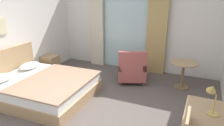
% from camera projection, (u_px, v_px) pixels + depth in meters
% --- Properties ---
extents(ground, '(5.64, 6.78, 0.10)m').
position_uv_depth(ground, '(86.00, 120.00, 4.03)').
color(ground, '#564C47').
extents(wall_back, '(5.24, 0.12, 2.53)m').
position_uv_depth(wall_back, '(136.00, 29.00, 6.30)').
color(wall_back, silver).
rests_on(wall_back, ground).
extents(balcony_glass_door, '(1.51, 0.02, 2.23)m').
position_uv_depth(balcony_glass_door, '(126.00, 34.00, 6.40)').
color(balcony_glass_door, silver).
rests_on(balcony_glass_door, ground).
extents(curtain_panel_left, '(0.46, 0.10, 2.30)m').
position_uv_depth(curtain_panel_left, '(97.00, 31.00, 6.68)').
color(curtain_panel_left, beige).
rests_on(curtain_panel_left, ground).
extents(curtain_panel_right, '(0.58, 0.10, 2.30)m').
position_uv_depth(curtain_panel_right, '(156.00, 36.00, 5.93)').
color(curtain_panel_right, tan).
rests_on(curtain_panel_right, ground).
extents(bed, '(2.28, 1.90, 1.03)m').
position_uv_depth(bed, '(41.00, 86.00, 4.78)').
color(bed, tan).
rests_on(bed, ground).
extents(nightstand, '(0.45, 0.40, 0.52)m').
position_uv_depth(nightstand, '(51.00, 64.00, 6.27)').
color(nightstand, tan).
rests_on(nightstand, ground).
extents(desk_lamp, '(0.21, 0.26, 0.41)m').
position_uv_depth(desk_lamp, '(212.00, 94.00, 2.77)').
color(desk_lamp, tan).
rests_on(desk_lamp, writing_desk).
extents(armchair_by_window, '(0.94, 0.95, 0.93)m').
position_uv_depth(armchair_by_window, '(132.00, 70.00, 5.51)').
color(armchair_by_window, '#9E4C47').
rests_on(armchair_by_window, ground).
extents(round_cafe_table, '(0.68, 0.68, 0.69)m').
position_uv_depth(round_cafe_table, '(183.00, 69.00, 5.14)').
color(round_cafe_table, tan).
rests_on(round_cafe_table, ground).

